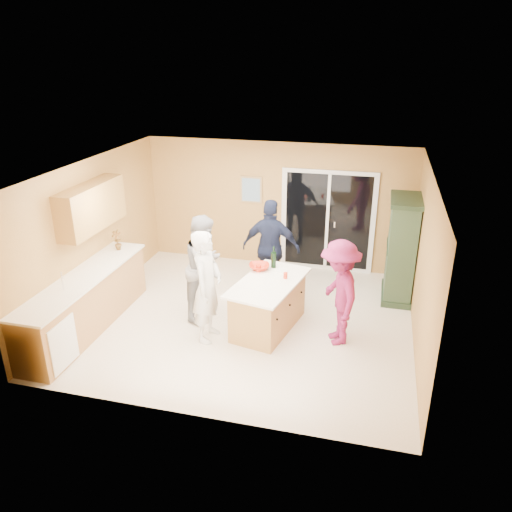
% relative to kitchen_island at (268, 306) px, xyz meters
% --- Properties ---
extents(floor, '(5.50, 5.50, 0.00)m').
position_rel_kitchen_island_xyz_m(floor, '(-0.43, 0.17, -0.40)').
color(floor, white).
rests_on(floor, ground).
extents(ceiling, '(5.50, 5.00, 0.10)m').
position_rel_kitchen_island_xyz_m(ceiling, '(-0.43, 0.17, 2.20)').
color(ceiling, silver).
rests_on(ceiling, wall_back).
extents(wall_back, '(5.50, 0.10, 2.60)m').
position_rel_kitchen_island_xyz_m(wall_back, '(-0.43, 2.67, 0.90)').
color(wall_back, '#E6B05E').
rests_on(wall_back, ground).
extents(wall_front, '(5.50, 0.10, 2.60)m').
position_rel_kitchen_island_xyz_m(wall_front, '(-0.43, -2.33, 0.90)').
color(wall_front, '#E6B05E').
rests_on(wall_front, ground).
extents(wall_left, '(0.10, 5.00, 2.60)m').
position_rel_kitchen_island_xyz_m(wall_left, '(-3.18, 0.17, 0.90)').
color(wall_left, '#E6B05E').
rests_on(wall_left, ground).
extents(wall_right, '(0.10, 5.00, 2.60)m').
position_rel_kitchen_island_xyz_m(wall_right, '(2.32, 0.17, 0.90)').
color(wall_right, '#E6B05E').
rests_on(wall_right, ground).
extents(left_cabinet_run, '(0.65, 3.05, 1.24)m').
position_rel_kitchen_island_xyz_m(left_cabinet_run, '(-2.87, -0.88, 0.07)').
color(left_cabinet_run, '#AF7A44').
rests_on(left_cabinet_run, floor).
extents(upper_cabinets, '(0.35, 1.60, 0.75)m').
position_rel_kitchen_island_xyz_m(upper_cabinets, '(-3.00, -0.03, 1.48)').
color(upper_cabinets, '#AF7A44').
rests_on(upper_cabinets, wall_left).
extents(sliding_door, '(1.90, 0.07, 2.10)m').
position_rel_kitchen_island_xyz_m(sliding_door, '(0.62, 2.63, 0.65)').
color(sliding_door, silver).
rests_on(sliding_door, floor).
extents(framed_picture, '(0.46, 0.04, 0.56)m').
position_rel_kitchen_island_xyz_m(framed_picture, '(-0.98, 2.64, 1.20)').
color(framed_picture, '#A08050').
rests_on(framed_picture, wall_back).
extents(kitchen_island, '(1.19, 1.76, 0.85)m').
position_rel_kitchen_island_xyz_m(kitchen_island, '(0.00, 0.00, 0.00)').
color(kitchen_island, '#AF7A44').
rests_on(kitchen_island, floor).
extents(green_hutch, '(0.55, 1.04, 1.91)m').
position_rel_kitchen_island_xyz_m(green_hutch, '(2.06, 1.67, 0.53)').
color(green_hutch, '#213623').
rests_on(green_hutch, floor).
extents(woman_white, '(0.46, 0.68, 1.81)m').
position_rel_kitchen_island_xyz_m(woman_white, '(-0.85, -0.52, 0.51)').
color(woman_white, silver).
rests_on(woman_white, floor).
extents(woman_grey, '(0.80, 0.96, 1.81)m').
position_rel_kitchen_island_xyz_m(woman_grey, '(-1.12, 0.15, 0.51)').
color(woman_grey, '#9B9B9D').
rests_on(woman_grey, floor).
extents(woman_navy, '(1.07, 0.45, 1.82)m').
position_rel_kitchen_island_xyz_m(woman_navy, '(-0.24, 1.26, 0.52)').
color(woman_navy, '#1B223B').
rests_on(woman_navy, floor).
extents(woman_magenta, '(0.96, 1.24, 1.69)m').
position_rel_kitchen_island_xyz_m(woman_magenta, '(1.13, -0.13, 0.45)').
color(woman_magenta, '#901F5A').
rests_on(woman_magenta, floor).
extents(serving_bowl, '(0.42, 0.42, 0.08)m').
position_rel_kitchen_island_xyz_m(serving_bowl, '(-0.26, 0.43, 0.49)').
color(serving_bowl, red).
rests_on(serving_bowl, kitchen_island).
extents(tulip_vase, '(0.21, 0.15, 0.38)m').
position_rel_kitchen_island_xyz_m(tulip_vase, '(-2.88, 0.44, 0.73)').
color(tulip_vase, red).
rests_on(tulip_vase, left_cabinet_run).
extents(tumbler_near, '(0.10, 0.10, 0.12)m').
position_rel_kitchen_island_xyz_m(tumbler_near, '(-0.25, 0.33, 0.51)').
color(tumbler_near, red).
rests_on(tumbler_near, kitchen_island).
extents(tumbler_far, '(0.09, 0.09, 0.10)m').
position_rel_kitchen_island_xyz_m(tumbler_far, '(0.24, 0.18, 0.50)').
color(tumbler_far, red).
rests_on(tumbler_far, kitchen_island).
extents(wine_bottle, '(0.09, 0.09, 0.37)m').
position_rel_kitchen_island_xyz_m(wine_bottle, '(-0.04, 0.56, 0.59)').
color(wine_bottle, black).
rests_on(wine_bottle, kitchen_island).
extents(white_plate, '(0.24, 0.24, 0.02)m').
position_rel_kitchen_island_xyz_m(white_plate, '(0.12, 0.46, 0.46)').
color(white_plate, white).
rests_on(white_plate, kitchen_island).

